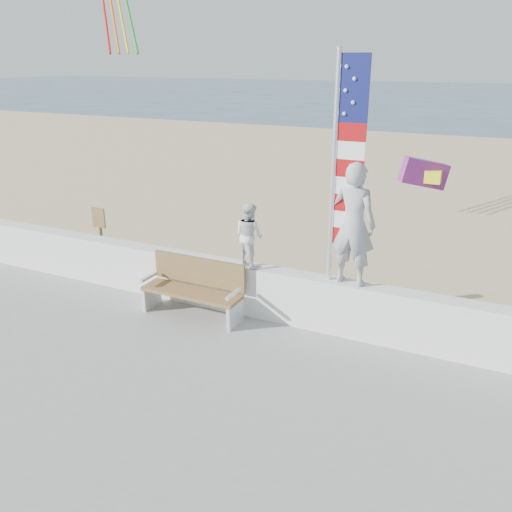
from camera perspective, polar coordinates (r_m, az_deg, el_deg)
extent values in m
plane|color=#314D63|center=(8.24, -6.88, -12.58)|extent=(220.00, 220.00, 0.00)
cube|color=tan|center=(15.89, 10.73, 3.71)|extent=(90.00, 40.00, 0.08)
cube|color=silver|center=(9.48, -0.56, -3.54)|extent=(30.00, 0.35, 0.90)
imported|color=#9C9CA1|center=(8.40, 10.19, 3.29)|extent=(0.74, 0.52, 1.93)
imported|color=silver|center=(9.13, -0.71, 2.24)|extent=(0.65, 0.59, 1.10)
cube|color=olive|center=(9.44, -6.82, -3.85)|extent=(1.80, 0.50, 0.06)
cube|color=brown|center=(9.53, -6.03, -1.56)|extent=(1.80, 0.05, 0.50)
cube|color=white|center=(9.99, -10.90, -4.20)|extent=(0.06, 0.50, 0.40)
cube|color=silver|center=(9.80, -11.22, -2.17)|extent=(0.06, 0.45, 0.05)
cube|color=white|center=(9.15, -2.23, -6.19)|extent=(0.06, 0.50, 0.40)
cube|color=white|center=(8.94, -2.41, -4.01)|extent=(0.06, 0.45, 0.05)
cylinder|color=white|center=(8.31, 8.17, 8.81)|extent=(0.08, 0.08, 3.50)
cube|color=#0F1451|center=(8.10, 10.29, 16.97)|extent=(0.44, 0.02, 0.95)
cube|color=#9E0A0C|center=(8.49, 9.38, 2.05)|extent=(0.44, 0.02, 0.26)
cube|color=white|center=(8.42, 9.48, 3.76)|extent=(0.44, 0.02, 0.26)
cube|color=#9E0A0C|center=(8.35, 9.59, 5.50)|extent=(0.44, 0.02, 0.26)
cube|color=white|center=(8.29, 9.69, 7.27)|extent=(0.44, 0.02, 0.26)
cube|color=#9E0A0C|center=(8.23, 9.80, 9.06)|extent=(0.44, 0.02, 0.26)
cube|color=white|center=(8.19, 9.91, 10.88)|extent=(0.44, 0.02, 0.26)
cube|color=#9E0A0C|center=(8.15, 10.02, 12.71)|extent=(0.44, 0.02, 0.26)
sphere|color=white|center=(8.14, 9.27, 14.57)|extent=(0.06, 0.06, 0.06)
sphere|color=white|center=(8.09, 10.17, 15.63)|extent=(0.06, 0.06, 0.06)
sphere|color=white|center=(8.12, 9.40, 16.82)|extent=(0.06, 0.06, 0.06)
sphere|color=white|center=(8.08, 10.32, 17.89)|extent=(0.06, 0.06, 0.06)
sphere|color=white|center=(8.11, 9.53, 19.07)|extent=(0.06, 0.06, 0.06)
cube|color=red|center=(10.64, 17.27, 8.33)|extent=(0.91, 0.69, 0.63)
cube|color=#FDF91A|center=(10.63, 18.04, 7.96)|extent=(0.33, 0.24, 0.23)
cylinder|color=brown|center=(11.88, -15.88, 0.90)|extent=(0.07, 0.07, 1.20)
cube|color=brown|center=(11.67, -16.25, 3.89)|extent=(0.32, 0.03, 0.42)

